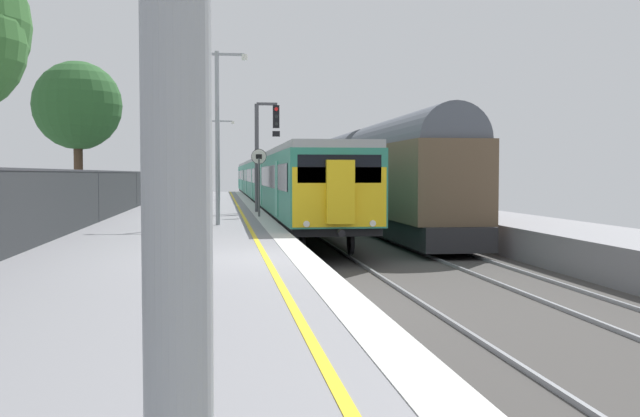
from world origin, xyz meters
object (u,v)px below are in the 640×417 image
commuter_train_at_platform (269,180)px  platform_lamp_far (219,152)px  freight_train_adjacent_track (343,174)px  signal_gantry (263,144)px  platform_lamp_mid (217,123)px  speed_limit_sign (259,174)px  background_tree_left (78,109)px

commuter_train_at_platform → platform_lamp_far: size_ratio=11.88×
commuter_train_at_platform → freight_train_adjacent_track: bearing=-59.6°
signal_gantry → platform_lamp_mid: bearing=-103.7°
speed_limit_sign → platform_lamp_mid: platform_lamp_mid is taller
signal_gantry → background_tree_left: (-8.55, 4.01, 1.75)m
speed_limit_sign → signal_gantry: bearing=84.0°
commuter_train_at_platform → freight_train_adjacent_track: freight_train_adjacent_track is taller
signal_gantry → commuter_train_at_platform: bearing=85.4°
platform_lamp_mid → speed_limit_sign: bearing=70.3°
freight_train_adjacent_track → signal_gantry: (-5.47, -11.40, 1.31)m
speed_limit_sign → platform_lamp_mid: size_ratio=0.47×
platform_lamp_far → speed_limit_sign: bearing=-85.1°
freight_train_adjacent_track → speed_limit_sign: freight_train_adjacent_track is taller
signal_gantry → platform_lamp_far: 14.95m
platform_lamp_mid → platform_lamp_far: bearing=90.0°
speed_limit_sign → background_tree_left: bearing=136.9°
freight_train_adjacent_track → signal_gantry: signal_gantry is taller
platform_lamp_far → freight_train_adjacent_track: bearing=-24.7°
commuter_train_at_platform → speed_limit_sign: size_ratio=22.93×
background_tree_left → commuter_train_at_platform: bearing=54.8°
speed_limit_sign → freight_train_adjacent_track: bearing=68.7°
commuter_train_at_platform → signal_gantry: 18.36m
freight_train_adjacent_track → speed_limit_sign: size_ratio=16.70×
signal_gantry → background_tree_left: bearing=154.8°
freight_train_adjacent_track → background_tree_left: background_tree_left is taller
freight_train_adjacent_track → speed_limit_sign: 16.13m
background_tree_left → platform_lamp_far: bearing=58.6°
signal_gantry → background_tree_left: background_tree_left is taller
signal_gantry → speed_limit_sign: size_ratio=1.81×
signal_gantry → platform_lamp_mid: (-1.96, -8.05, 0.34)m
signal_gantry → platform_lamp_far: (-1.96, 14.82, 0.05)m
platform_lamp_mid → background_tree_left: bearing=118.6°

